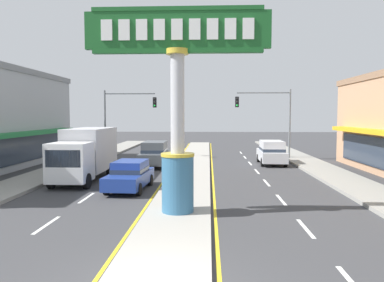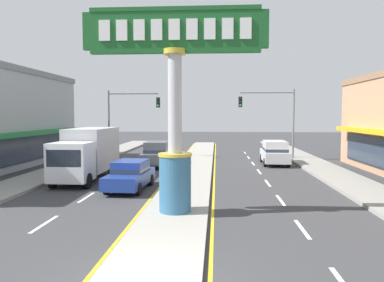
# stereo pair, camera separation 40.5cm
# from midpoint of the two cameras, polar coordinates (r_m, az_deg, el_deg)

# --- Properties ---
(median_strip) EXTENTS (2.60, 52.00, 0.14)m
(median_strip) POSITION_cam_midpoint_polar(r_m,az_deg,el_deg) (26.49, 0.65, -4.45)
(median_strip) COLOR #A39E93
(median_strip) RESTS_ON ground
(sidewalk_left) EXTENTS (2.78, 60.00, 0.18)m
(sidewalk_left) POSITION_cam_midpoint_polar(r_m,az_deg,el_deg) (26.71, -19.98, -4.57)
(sidewalk_left) COLOR gray
(sidewalk_left) RESTS_ON ground
(sidewalk_right) EXTENTS (2.78, 60.00, 0.18)m
(sidewalk_right) POSITION_cam_midpoint_polar(r_m,az_deg,el_deg) (25.71, 21.63, -4.94)
(sidewalk_right) COLOR gray
(sidewalk_right) RESTS_ON ground
(lane_markings) EXTENTS (9.34, 52.00, 0.01)m
(lane_markings) POSITION_cam_midpoint_polar(r_m,az_deg,el_deg) (25.16, 0.49, -5.04)
(lane_markings) COLOR silver
(lane_markings) RESTS_ON ground
(district_sign) EXTENTS (7.12, 1.32, 7.92)m
(district_sign) POSITION_cam_midpoint_polar(r_m,az_deg,el_deg) (14.58, -1.82, 4.77)
(district_sign) COLOR #33668C
(district_sign) RESTS_ON median_strip
(traffic_light_left_side) EXTENTS (4.86, 0.46, 6.20)m
(traffic_light_left_side) POSITION_cam_midpoint_polar(r_m,az_deg,el_deg) (34.86, -9.45, 4.41)
(traffic_light_left_side) COLOR slate
(traffic_light_left_side) RESTS_ON ground
(traffic_light_right_side) EXTENTS (4.86, 0.46, 6.20)m
(traffic_light_right_side) POSITION_cam_midpoint_polar(r_m,az_deg,el_deg) (33.48, 12.59, 4.39)
(traffic_light_right_side) COLOR slate
(traffic_light_right_side) RESTS_ON ground
(sedan_near_right_lane) EXTENTS (2.02, 4.39, 1.53)m
(sedan_near_right_lane) POSITION_cam_midpoint_polar(r_m,az_deg,el_deg) (20.17, -8.82, -5.09)
(sedan_near_right_lane) COLOR navy
(sedan_near_right_lane) RESTS_ON ground
(box_truck_far_right_lane) EXTENTS (2.29, 6.90, 3.12)m
(box_truck_far_right_lane) POSITION_cam_midpoint_polar(r_m,az_deg,el_deg) (23.72, -15.12, -1.62)
(box_truck_far_right_lane) COLOR white
(box_truck_far_right_lane) RESTS_ON ground
(suv_near_left_lane) EXTENTS (1.97, 4.60, 1.90)m
(suv_near_left_lane) POSITION_cam_midpoint_polar(r_m,az_deg,el_deg) (29.02, -4.92, -1.90)
(suv_near_left_lane) COLOR #4C5156
(suv_near_left_lane) RESTS_ON ground
(suv_mid_left_lane) EXTENTS (2.05, 4.64, 1.90)m
(suv_mid_left_lane) POSITION_cam_midpoint_polar(r_m,az_deg,el_deg) (30.58, 12.84, -1.69)
(suv_mid_left_lane) COLOR silver
(suv_mid_left_lane) RESTS_ON ground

